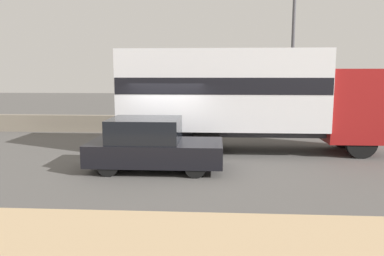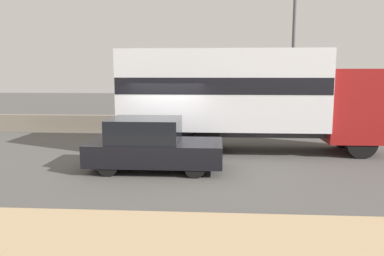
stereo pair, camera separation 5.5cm
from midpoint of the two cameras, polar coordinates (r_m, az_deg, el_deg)
name	(u,v)px [view 2 (the right image)]	position (r m, az deg, el deg)	size (l,w,h in m)	color
ground_plane	(161,167)	(11.54, -4.57, -5.87)	(80.00, 80.00, 0.00)	#514F4C
stone_wall_backdrop	(181,124)	(17.80, -1.57, 0.57)	(60.00, 0.35, 0.81)	gray
street_lamp	(294,37)	(16.85, 15.33, 13.25)	(0.56, 0.28, 7.57)	#4C4C51
box_truck	(243,94)	(13.60, 7.91, 5.20)	(9.35, 2.45, 3.64)	maroon
car_hatchback	(152,145)	(11.06, -5.96, -2.59)	(3.90, 1.81, 1.53)	black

